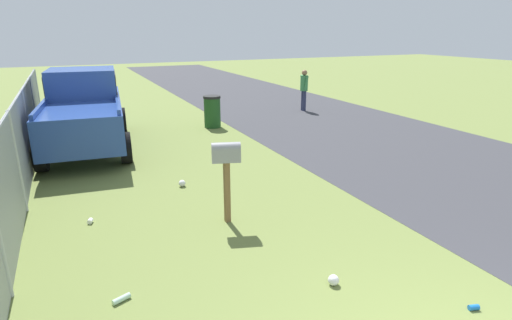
{
  "coord_description": "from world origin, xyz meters",
  "views": [
    {
      "loc": [
        -1.24,
        2.93,
        3.12
      ],
      "look_at": [
        3.93,
        0.54,
        1.29
      ],
      "focal_mm": 28.55,
      "sensor_mm": 36.0,
      "label": 1
    }
  ],
  "objects_px": {
    "trash_bin": "(212,112)",
    "pedestrian": "(304,87)",
    "mailbox": "(226,159)",
    "pickup_truck": "(85,107)"
  },
  "relations": [
    {
      "from": "mailbox",
      "to": "trash_bin",
      "type": "distance_m",
      "value": 7.11
    },
    {
      "from": "pickup_truck",
      "to": "pedestrian",
      "type": "xyz_separation_m",
      "value": [
        2.02,
        -8.16,
        -0.17
      ]
    },
    {
      "from": "pickup_truck",
      "to": "pedestrian",
      "type": "distance_m",
      "value": 8.41
    },
    {
      "from": "pickup_truck",
      "to": "mailbox",
      "type": "bearing_deg",
      "value": -157.33
    },
    {
      "from": "pedestrian",
      "to": "mailbox",
      "type": "bearing_deg",
      "value": 57.75
    },
    {
      "from": "trash_bin",
      "to": "pedestrian",
      "type": "xyz_separation_m",
      "value": [
        1.24,
        -4.26,
        0.4
      ]
    },
    {
      "from": "pickup_truck",
      "to": "trash_bin",
      "type": "height_order",
      "value": "pickup_truck"
    },
    {
      "from": "trash_bin",
      "to": "pedestrian",
      "type": "relative_size",
      "value": 0.65
    },
    {
      "from": "mailbox",
      "to": "pedestrian",
      "type": "xyz_separation_m",
      "value": [
        8.01,
        -6.32,
        -0.18
      ]
    },
    {
      "from": "mailbox",
      "to": "pickup_truck",
      "type": "bearing_deg",
      "value": 34.22
    }
  ]
}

